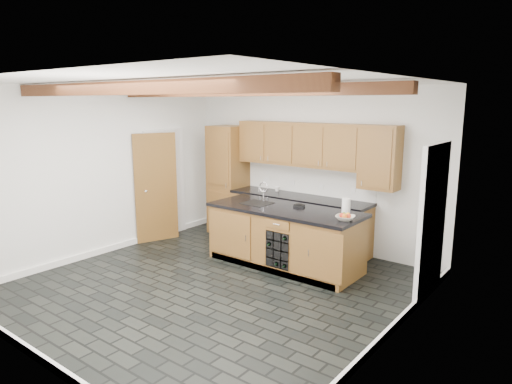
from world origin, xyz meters
TOP-DOWN VIEW (x-y plane):
  - ground at (0.00, 0.00)m, footprint 5.00×5.00m
  - room_shell at (-0.09, 0.53)m, footprint 5.01×5.00m
  - back_cabinetry at (-0.38, 2.24)m, footprint 3.65×0.62m
  - island at (0.31, 1.28)m, footprint 2.48×0.96m
  - faucet at (-0.25, 1.33)m, footprint 0.45×0.40m
  - kitchen_scale at (0.43, 1.50)m, footprint 0.19×0.14m
  - fruit_bowl at (1.38, 1.20)m, footprint 0.32×0.32m
  - fruit_cluster at (1.38, 1.20)m, footprint 0.16×0.17m
  - paper_towel at (1.26, 1.46)m, footprint 0.12×0.12m
  - mug at (-0.58, 2.33)m, footprint 0.10×0.10m

SIDE VIEW (x-z plane):
  - ground at x=0.00m, z-range 0.00..0.00m
  - island at x=0.31m, z-range 0.00..0.93m
  - kitchen_scale at x=0.43m, z-range 0.93..0.98m
  - fruit_bowl at x=1.38m, z-range 0.93..1.00m
  - faucet at x=-0.25m, z-range 0.79..1.14m
  - mug at x=-0.58m, z-range 0.93..1.02m
  - back_cabinetry at x=-0.38m, z-range -0.12..2.08m
  - fruit_cluster at x=1.38m, z-range 0.96..1.03m
  - paper_towel at x=1.26m, z-range 0.93..1.18m
  - room_shell at x=-0.09m, z-range -0.97..4.03m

